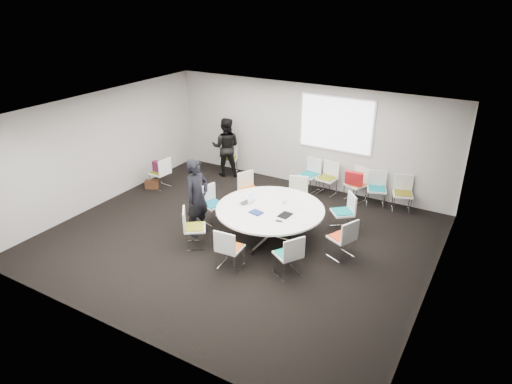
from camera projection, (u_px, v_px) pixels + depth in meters
The scene contains 31 objects.
room_shell at pixel (242, 180), 9.48m from camera, with size 8.08×7.08×2.88m.
conference_table at pixel (270, 215), 9.88m from camera, with size 2.34×2.34×0.73m.
projection_screen at pixel (336, 124), 11.70m from camera, with size 1.90×0.03×1.35m, color white.
chair_ring_a at pixel (341, 245), 9.28m from camera, with size 0.60×0.61×0.88m.
chair_ring_b at pixel (342, 219), 10.31m from camera, with size 0.64×0.64×0.88m.
chair_ring_c at pixel (297, 202), 11.14m from camera, with size 0.58×0.57×0.88m.
chair_ring_d at pixel (250, 196), 11.43m from camera, with size 0.60×0.61×0.88m.
chair_ring_e at pixel (213, 211), 10.69m from camera, with size 0.56×0.57×0.88m.
chair_ring_f at pixel (195, 235), 9.66m from camera, with size 0.63×0.64×0.88m.
chair_ring_g at pixel (230, 256), 8.92m from camera, with size 0.49×0.48×0.88m.
chair_ring_h at pixel (288, 262), 8.71m from camera, with size 0.62×0.63×0.88m.
chair_back_a at pixel (309, 181), 12.35m from camera, with size 0.54×0.53×0.88m.
chair_back_b at pixel (327, 184), 12.11m from camera, with size 0.52×0.51×0.88m.
chair_back_c at pixel (356, 190), 11.76m from camera, with size 0.59×0.59×0.88m.
chair_back_d at pixel (376, 195), 11.48m from camera, with size 0.58×0.57×0.88m.
chair_back_e at pixel (402, 200), 11.22m from camera, with size 0.57×0.57×0.88m.
chair_spare_left at pixel (161, 179), 12.48m from camera, with size 0.48×0.49×0.88m.
chair_person_back at pixel (229, 164), 13.51m from camera, with size 0.60×0.60×0.88m.
person_main at pixel (197, 198), 9.94m from camera, with size 0.64×0.42×1.76m, color black.
person_back at pixel (226, 147), 13.14m from camera, with size 0.83×0.65×1.71m, color black.
laptop at pixel (249, 203), 10.02m from camera, with size 0.35×0.22×0.03m, color #333338.
laptop_lid at pixel (252, 197), 10.02m from camera, with size 0.30×0.02×0.22m, color silver.
notebook_black at pixel (285, 215), 9.48m from camera, with size 0.22×0.30×0.02m, color black.
tablet_folio at pixel (256, 212), 9.59m from camera, with size 0.26×0.20×0.03m, color navy.
papers_right at pixel (298, 207), 9.85m from camera, with size 0.30×0.21×0.00m, color silver.
papers_front at pixel (295, 215), 9.51m from camera, with size 0.30×0.21×0.00m, color white.
cup at pixel (284, 202), 9.98m from camera, with size 0.08×0.08×0.09m, color white.
phone at pixel (279, 221), 9.25m from camera, with size 0.14×0.07×0.01m, color black.
maroon_bag at pixel (159, 167), 12.35m from camera, with size 0.40×0.14×0.28m, color #551638.
brown_bag at pixel (152, 184), 12.51m from camera, with size 0.36×0.16×0.24m, color #442715.
red_jacket at pixel (354, 178), 11.41m from camera, with size 0.44×0.10×0.35m, color #B1151A.
Camera 1 is at (4.73, -7.41, 5.09)m, focal length 32.00 mm.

